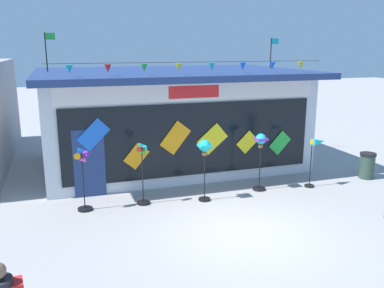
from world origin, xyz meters
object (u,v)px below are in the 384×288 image
Objects in this scene: wind_spinner_far_left at (83,172)px; wind_spinner_center_left at (205,153)px; wind_spinner_left at (143,172)px; kite_shop_building at (169,116)px; wind_spinner_right at (317,149)px; trash_bin at (367,165)px; wind_spinner_center_right at (261,149)px.

wind_spinner_center_left is (3.30, -0.31, 0.31)m from wind_spinner_far_left.
wind_spinner_left is at bearing 171.15° from wind_spinner_center_left.
wind_spinner_left is (-1.84, -3.95, -0.82)m from kite_shop_building.
wind_spinner_right reaches higher than trash_bin.
wind_spinner_center_left reaches higher than wind_spinner_right.
wind_spinner_center_left reaches higher than trash_bin.
wind_spinner_left is at bearing -115.04° from kite_shop_building.
wind_spinner_right is (3.72, 0.05, -0.20)m from wind_spinner_center_left.
kite_shop_building is at bearing 64.96° from wind_spinner_left.
wind_spinner_center_left is at bearing -171.02° from wind_spinner_center_right.
trash_bin is at bearing -1.39° from wind_spinner_center_right.
wind_spinner_far_left is at bearing -131.30° from kite_shop_building.
wind_spinner_far_left is 7.02m from wind_spinner_right.
wind_spinner_right is at bearing 0.78° from wind_spinner_center_left.
trash_bin is at bearing -0.48° from wind_spinner_left.
wind_spinner_left is 3.64m from wind_spinner_center_right.
wind_spinner_left reaches higher than wind_spinner_right.
wind_spinner_far_left is 3.33m from wind_spinner_center_left.
wind_spinner_center_left reaches higher than wind_spinner_center_right.
wind_spinner_center_left reaches higher than wind_spinner_far_left.
wind_spinner_left is 1.14× the size of wind_spinner_right.
kite_shop_building reaches higher than wind_spinner_far_left.
wind_spinner_center_right is at bearing 172.17° from wind_spinner_right.
wind_spinner_right is (5.43, -0.22, 0.26)m from wind_spinner_left.
wind_spinner_far_left is at bearing 179.34° from trash_bin.
wind_spinner_right is at bearing -2.11° from wind_spinner_far_left.
wind_spinner_far_left reaches higher than trash_bin.
kite_shop_building reaches higher than wind_spinner_center_left.
wind_spinner_far_left is at bearing 174.65° from wind_spinner_center_left.
wind_spinner_right is at bearing -7.83° from wind_spinner_center_right.
kite_shop_building is 5.93× the size of wind_spinner_right.
wind_spinner_right is 2.27m from trash_bin.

